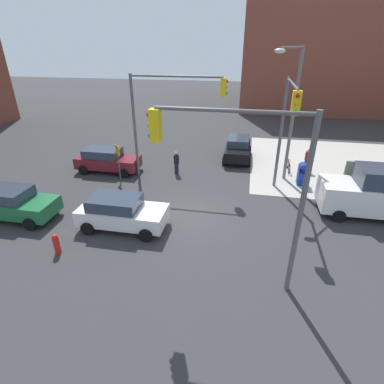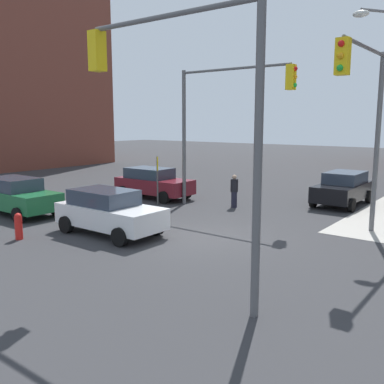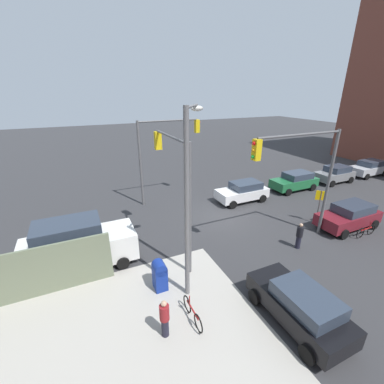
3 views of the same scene
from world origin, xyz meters
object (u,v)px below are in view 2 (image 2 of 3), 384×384
Objects in this scene: sedan_green at (17,196)px; hatchback_white at (109,211)px; hatchback_black at (343,188)px; traffic_signal_se_corner at (183,97)px; pedestrian_waiting at (234,191)px; bicycle_at_crosswalk at (169,189)px; sedan_maroon at (153,183)px; traffic_signal_ne_corner at (366,106)px; fire_hydrant at (18,226)px; traffic_signal_nw_corner at (223,109)px.

hatchback_white is at bearing 1.85° from sedan_green.
traffic_signal_se_corner is at bearing -87.24° from hatchback_black.
bicycle_at_crosswalk is (-4.80, 0.80, -0.47)m from pedestrian_waiting.
sedan_maroon is at bearing 120.10° from hatchback_white.
traffic_signal_ne_corner is 3.71× the size of bicycle_at_crosswalk.
traffic_signal_ne_corner is 6.91× the size of fire_hydrant.
fire_hydrant is at bearing -107.60° from traffic_signal_nw_corner.
traffic_signal_se_corner reaches higher than sedan_maroon.
sedan_green is (-6.62, -6.46, -3.81)m from traffic_signal_nw_corner.
hatchback_black reaches higher than fire_hydrant.
fire_hydrant is 10.36m from bicycle_at_crosswalk.
sedan_maroon is (-11.34, 1.99, -3.74)m from traffic_signal_ne_corner.
traffic_signal_ne_corner is 1.51× the size of sedan_green.
traffic_signal_se_corner reaches higher than pedestrian_waiting.
traffic_signal_se_corner is 3.71× the size of bicycle_at_crosswalk.
pedestrian_waiting is (3.00, 9.40, 0.33)m from fire_hydrant.
hatchback_white is 2.40× the size of bicycle_at_crosswalk.
sedan_green is 9.92m from pedestrian_waiting.
traffic_signal_ne_corner reaches higher than pedestrian_waiting.
fire_hydrant is (-7.58, 0.30, -4.12)m from traffic_signal_se_corner.
traffic_signal_se_corner reaches higher than fire_hydrant.
traffic_signal_ne_corner reaches higher than bicycle_at_crosswalk.
fire_hydrant is at bearing -78.41° from sedan_maroon.
traffic_signal_ne_corner is at bearing -9.96° from sedan_maroon.
pedestrian_waiting is 0.90× the size of bicycle_at_crosswalk.
sedan_green and hatchback_black have the same top height.
traffic_signal_se_corner is 8.64m from fire_hydrant.
sedan_green is at bearing -134.60° from hatchback_black.
traffic_signal_nw_corner is 6.91× the size of fire_hydrant.
sedan_green is 15.38m from hatchback_black.
hatchback_white is at bearing -59.90° from sedan_maroon.
sedan_green is 1.04× the size of hatchback_black.
hatchback_black is 2.35× the size of bicycle_at_crosswalk.
sedan_green is at bearing -81.83° from pedestrian_waiting.
hatchback_black is (-2.57, 6.23, -3.74)m from traffic_signal_ne_corner.
traffic_signal_se_corner reaches higher than bicycle_at_crosswalk.
hatchback_black is (4.99, 10.76, -0.00)m from hatchback_white.
fire_hydrant is 3.13m from hatchback_white.
bicycle_at_crosswalk is at bearing 161.80° from traffic_signal_nw_corner.
sedan_green is at bearing -178.15° from hatchback_white.
sedan_maroon is (-1.84, 8.95, 0.36)m from fire_hydrant.
hatchback_black is (8.77, 4.24, -0.00)m from sedan_maroon.
traffic_signal_ne_corner is 14.66m from sedan_green.
sedan_maroon is 1.00× the size of sedan_green.
traffic_signal_nw_corner reaches higher than pedestrian_waiting.
traffic_signal_ne_corner is at bearing -14.47° from traffic_signal_nw_corner.
sedan_maroon is at bearing -154.17° from hatchback_black.
traffic_signal_se_corner is at bearing -2.27° from fire_hydrant.
bicycle_at_crosswalk reaches higher than fire_hydrant.
hatchback_white is (-0.82, -6.27, -3.81)m from traffic_signal_nw_corner.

